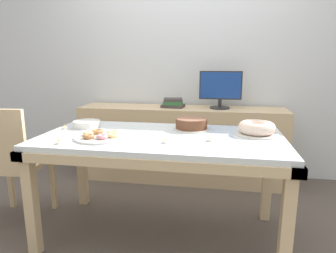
% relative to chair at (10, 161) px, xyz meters
% --- Properties ---
extents(ground_plane, '(12.00, 12.00, 0.00)m').
position_rel_chair_xyz_m(ground_plane, '(1.16, 0.05, -0.52)').
color(ground_plane, '#564C44').
extents(wall_back, '(8.00, 0.10, 2.60)m').
position_rel_chair_xyz_m(wall_back, '(1.16, 1.44, 0.78)').
color(wall_back, silver).
rests_on(wall_back, ground).
extents(dining_table, '(1.71, 0.86, 0.76)m').
position_rel_chair_xyz_m(dining_table, '(1.16, 0.05, 0.14)').
color(dining_table, silver).
rests_on(dining_table, ground).
extents(chair, '(0.46, 0.46, 0.94)m').
position_rel_chair_xyz_m(chair, '(0.00, 0.00, 0.00)').
color(chair, '#D1B284').
rests_on(chair, ground).
extents(sideboard, '(2.14, 0.44, 0.79)m').
position_rel_chair_xyz_m(sideboard, '(1.16, 1.14, -0.13)').
color(sideboard, '#D1B284').
rests_on(sideboard, ground).
extents(computer_monitor, '(0.42, 0.20, 0.38)m').
position_rel_chair_xyz_m(computer_monitor, '(1.56, 1.14, 0.46)').
color(computer_monitor, '#262628').
rests_on(computer_monitor, sideboard).
extents(book_stack, '(0.24, 0.20, 0.09)m').
position_rel_chair_xyz_m(book_stack, '(1.07, 1.14, 0.31)').
color(book_stack, '#3F3838').
rests_on(book_stack, sideboard).
extents(cake_chocolate_round, '(0.27, 0.27, 0.09)m').
position_rel_chair_xyz_m(cake_chocolate_round, '(1.35, 0.26, 0.28)').
color(cake_chocolate_round, silver).
rests_on(cake_chocolate_round, dining_table).
extents(cake_golden_bundt, '(0.30, 0.30, 0.09)m').
position_rel_chair_xyz_m(cake_golden_bundt, '(1.82, 0.18, 0.28)').
color(cake_golden_bundt, silver).
rests_on(cake_golden_bundt, dining_table).
extents(pastry_platter, '(0.35, 0.35, 0.04)m').
position_rel_chair_xyz_m(pastry_platter, '(0.78, -0.09, 0.25)').
color(pastry_platter, silver).
rests_on(pastry_platter, dining_table).
extents(plate_stack, '(0.21, 0.21, 0.05)m').
position_rel_chair_xyz_m(plate_stack, '(0.54, 0.21, 0.26)').
color(plate_stack, silver).
rests_on(plate_stack, dining_table).
extents(tealight_near_cakes, '(0.04, 0.04, 0.04)m').
position_rel_chair_xyz_m(tealight_near_cakes, '(1.23, -0.14, 0.25)').
color(tealight_near_cakes, silver).
rests_on(tealight_near_cakes, dining_table).
extents(tealight_near_front, '(0.04, 0.04, 0.04)m').
position_rel_chair_xyz_m(tealight_near_front, '(0.58, -0.28, 0.25)').
color(tealight_near_front, silver).
rests_on(tealight_near_front, dining_table).
extents(tealight_left_edge, '(0.04, 0.04, 0.04)m').
position_rel_chair_xyz_m(tealight_left_edge, '(0.40, 0.12, 0.25)').
color(tealight_left_edge, silver).
rests_on(tealight_left_edge, dining_table).
extents(tealight_right_edge, '(0.04, 0.04, 0.04)m').
position_rel_chair_xyz_m(tealight_right_edge, '(1.72, 0.38, 0.25)').
color(tealight_right_edge, silver).
rests_on(tealight_right_edge, dining_table).
extents(tealight_centre, '(0.04, 0.04, 0.04)m').
position_rel_chair_xyz_m(tealight_centre, '(1.50, -0.05, 0.25)').
color(tealight_centre, silver).
rests_on(tealight_centre, dining_table).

